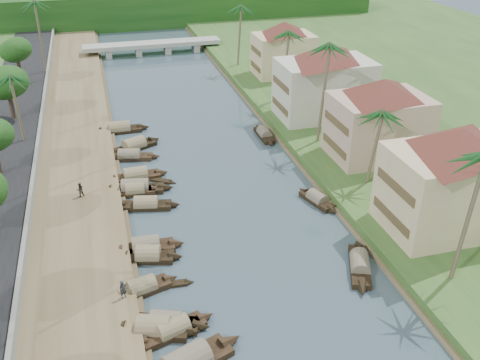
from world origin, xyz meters
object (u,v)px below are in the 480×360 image
object	(u,v)px
bridge	(152,45)
building_near	(453,178)
sampan_1	(154,329)
person_near	(123,290)

from	to	relation	value
bridge	building_near	xyz separation A→B (m)	(18.99, -74.00, 4.66)
building_near	bridge	bearing A→B (deg)	104.39
sampan_1	person_near	distance (m)	4.41
bridge	person_near	xyz separation A→B (m)	(-12.00, -75.94, -0.10)
bridge	building_near	world-z (taller)	building_near
bridge	sampan_1	world-z (taller)	bridge
bridge	sampan_1	xyz separation A→B (m)	(-10.11, -79.73, -1.31)
sampan_1	bridge	bearing A→B (deg)	101.82
bridge	sampan_1	bearing A→B (deg)	-97.23
bridge	person_near	world-z (taller)	person_near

